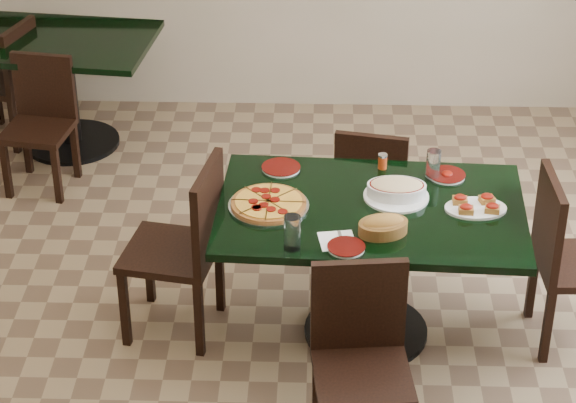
{
  "coord_description": "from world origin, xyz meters",
  "views": [
    {
      "loc": [
        0.04,
        -4.48,
        3.51
      ],
      "look_at": [
        -0.1,
        0.0,
        0.83
      ],
      "focal_mm": 70.0,
      "sensor_mm": 36.0,
      "label": 1
    }
  ],
  "objects_px": {
    "back_chair_near": "(41,116)",
    "bread_basket": "(383,226)",
    "chair_right": "(567,253)",
    "back_chair_left": "(10,77)",
    "chair_near": "(360,351)",
    "lasagna_casserole": "(397,189)",
    "main_table": "(370,239)",
    "back_table": "(65,72)",
    "bruschetta_platter": "(476,206)",
    "chair_left": "(187,241)",
    "pepperoni_pizza": "(269,204)",
    "chair_far": "(372,188)"
  },
  "relations": [
    {
      "from": "back_chair_left",
      "to": "bruschetta_platter",
      "type": "relative_size",
      "value": 2.68
    },
    {
      "from": "back_chair_left",
      "to": "lasagna_casserole",
      "type": "bearing_deg",
      "value": 67.86
    },
    {
      "from": "chair_near",
      "to": "main_table",
      "type": "bearing_deg",
      "value": 79.43
    },
    {
      "from": "main_table",
      "to": "back_chair_left",
      "type": "height_order",
      "value": "back_chair_left"
    },
    {
      "from": "chair_near",
      "to": "back_chair_left",
      "type": "xyz_separation_m",
      "value": [
        -2.21,
        2.82,
        -0.03
      ]
    },
    {
      "from": "lasagna_casserole",
      "to": "chair_right",
      "type": "bearing_deg",
      "value": -5.65
    },
    {
      "from": "back_chair_near",
      "to": "bread_basket",
      "type": "height_order",
      "value": "bread_basket"
    },
    {
      "from": "lasagna_casserole",
      "to": "main_table",
      "type": "bearing_deg",
      "value": -141.84
    },
    {
      "from": "chair_near",
      "to": "chair_right",
      "type": "bearing_deg",
      "value": 30.8
    },
    {
      "from": "back_chair_near",
      "to": "pepperoni_pizza",
      "type": "distance_m",
      "value": 2.13
    },
    {
      "from": "lasagna_casserole",
      "to": "chair_far",
      "type": "bearing_deg",
      "value": 99.27
    },
    {
      "from": "bread_basket",
      "to": "lasagna_casserole",
      "type": "bearing_deg",
      "value": 59.69
    },
    {
      "from": "chair_left",
      "to": "lasagna_casserole",
      "type": "xyz_separation_m",
      "value": [
        1.01,
        0.08,
        0.26
      ]
    },
    {
      "from": "chair_right",
      "to": "chair_left",
      "type": "distance_m",
      "value": 1.85
    },
    {
      "from": "back_table",
      "to": "bruschetta_platter",
      "type": "height_order",
      "value": "bruschetta_platter"
    },
    {
      "from": "back_chair_left",
      "to": "back_chair_near",
      "type": "bearing_deg",
      "value": 47.49
    },
    {
      "from": "chair_far",
      "to": "chair_left",
      "type": "relative_size",
      "value": 0.87
    },
    {
      "from": "chair_far",
      "to": "chair_left",
      "type": "bearing_deg",
      "value": 46.93
    },
    {
      "from": "main_table",
      "to": "lasagna_casserole",
      "type": "distance_m",
      "value": 0.27
    },
    {
      "from": "chair_near",
      "to": "lasagna_casserole",
      "type": "relative_size",
      "value": 2.78
    },
    {
      "from": "chair_far",
      "to": "chair_left",
      "type": "height_order",
      "value": "chair_left"
    },
    {
      "from": "chair_right",
      "to": "chair_left",
      "type": "xyz_separation_m",
      "value": [
        -1.85,
        0.02,
        0.02
      ]
    },
    {
      "from": "chair_right",
      "to": "back_chair_near",
      "type": "height_order",
      "value": "chair_right"
    },
    {
      "from": "chair_left",
      "to": "pepperoni_pizza",
      "type": "distance_m",
      "value": 0.47
    },
    {
      "from": "back_chair_near",
      "to": "lasagna_casserole",
      "type": "distance_m",
      "value": 2.53
    },
    {
      "from": "chair_left",
      "to": "chair_far",
      "type": "bearing_deg",
      "value": 136.49
    },
    {
      "from": "back_table",
      "to": "lasagna_casserole",
      "type": "height_order",
      "value": "lasagna_casserole"
    },
    {
      "from": "chair_left",
      "to": "back_chair_near",
      "type": "height_order",
      "value": "chair_left"
    },
    {
      "from": "back_chair_near",
      "to": "main_table",
      "type": "bearing_deg",
      "value": -28.52
    },
    {
      "from": "back_chair_near",
      "to": "back_chair_left",
      "type": "bearing_deg",
      "value": 129.4
    },
    {
      "from": "chair_far",
      "to": "bread_basket",
      "type": "distance_m",
      "value": 0.97
    },
    {
      "from": "chair_near",
      "to": "chair_right",
      "type": "height_order",
      "value": "chair_right"
    },
    {
      "from": "pepperoni_pizza",
      "to": "bread_basket",
      "type": "bearing_deg",
      "value": -22.24
    },
    {
      "from": "chair_right",
      "to": "back_chair_left",
      "type": "distance_m",
      "value": 3.83
    },
    {
      "from": "pepperoni_pizza",
      "to": "bread_basket",
      "type": "xyz_separation_m",
      "value": [
        0.53,
        -0.22,
        0.02
      ]
    },
    {
      "from": "chair_left",
      "to": "bread_basket",
      "type": "relative_size",
      "value": 3.52
    },
    {
      "from": "main_table",
      "to": "chair_near",
      "type": "height_order",
      "value": "chair_near"
    },
    {
      "from": "main_table",
      "to": "bruschetta_platter",
      "type": "height_order",
      "value": "bruschetta_platter"
    },
    {
      "from": "back_chair_near",
      "to": "bread_basket",
      "type": "xyz_separation_m",
      "value": [
        1.99,
        -1.73,
        0.34
      ]
    },
    {
      "from": "chair_near",
      "to": "chair_left",
      "type": "distance_m",
      "value": 1.14
    },
    {
      "from": "back_chair_near",
      "to": "pepperoni_pizza",
      "type": "xyz_separation_m",
      "value": [
        1.46,
        -1.51,
        0.31
      ]
    },
    {
      "from": "main_table",
      "to": "chair_far",
      "type": "distance_m",
      "value": 0.69
    },
    {
      "from": "back_table",
      "to": "back_chair_left",
      "type": "relative_size",
      "value": 1.48
    },
    {
      "from": "back_table",
      "to": "chair_right",
      "type": "height_order",
      "value": "chair_right"
    },
    {
      "from": "bruschetta_platter",
      "to": "lasagna_casserole",
      "type": "bearing_deg",
      "value": 160.79
    },
    {
      "from": "main_table",
      "to": "chair_left",
      "type": "distance_m",
      "value": 0.89
    },
    {
      "from": "chair_left",
      "to": "chair_right",
      "type": "bearing_deg",
      "value": 99.94
    },
    {
      "from": "back_chair_near",
      "to": "lasagna_casserole",
      "type": "xyz_separation_m",
      "value": [
        2.07,
        -1.41,
        0.34
      ]
    },
    {
      "from": "back_chair_left",
      "to": "pepperoni_pizza",
      "type": "xyz_separation_m",
      "value": [
        1.78,
        -2.07,
        0.31
      ]
    },
    {
      "from": "main_table",
      "to": "chair_near",
      "type": "distance_m",
      "value": 0.78
    }
  ]
}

